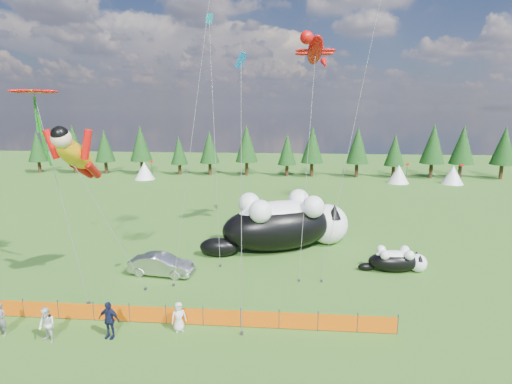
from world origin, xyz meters
TOP-DOWN VIEW (x-y plane):
  - ground at (0.00, 0.00)m, footprint 160.00×160.00m
  - safety_fence at (0.00, -3.00)m, footprint 22.06×0.06m
  - tree_line at (0.00, 45.00)m, footprint 90.00×4.00m
  - festival_tents at (11.00, 40.00)m, footprint 50.00×3.20m
  - cat_large at (5.14, 9.34)m, footprint 12.00×7.87m
  - cat_small at (13.03, 5.27)m, footprint 4.76×1.81m
  - car at (-3.27, 3.24)m, footprint 4.54×2.02m
  - spectator_a at (-8.93, -4.81)m, footprint 0.67×0.47m
  - spectator_b at (-6.27, -5.15)m, footprint 1.00×0.82m
  - spectator_c at (-3.42, -4.51)m, footprint 1.21×0.75m
  - spectator_e at (-0.13, -3.61)m, footprint 0.91×0.79m
  - superhero_kite at (-7.19, 0.52)m, footprint 5.83×4.60m
  - gecko_kite at (7.27, 11.93)m, footprint 3.52×12.42m
  - flower_kite at (-10.06, 1.62)m, footprint 5.48×4.56m
  - diamond_kite_a at (0.13, 4.93)m, footprint 2.60×4.22m
  - diamond_kite_c at (3.02, -2.26)m, footprint 0.54×2.11m
  - diamond_kite_d at (-1.24, 11.81)m, footprint 2.43×7.61m

SIDE VIEW (x-z plane):
  - ground at x=0.00m, z-range 0.00..0.00m
  - safety_fence at x=0.00m, z-range -0.05..1.05m
  - car at x=-3.27m, z-range 0.00..1.45m
  - spectator_e at x=-0.13m, z-range 0.00..1.57m
  - cat_small at x=13.03m, z-range -0.04..1.68m
  - spectator_a at x=-8.93m, z-range 0.00..1.76m
  - spectator_b at x=-6.27m, z-range 0.00..1.79m
  - spectator_c at x=-3.42m, z-range 0.00..1.93m
  - festival_tents at x=11.00m, z-range 0.00..2.80m
  - cat_large at x=5.14m, z-range -0.11..4.45m
  - tree_line at x=0.00m, z-range 0.00..8.00m
  - superhero_kite at x=-7.19m, z-range 3.13..14.03m
  - flower_kite at x=-10.06m, z-range 5.58..18.63m
  - diamond_kite_c at x=3.02m, z-range 5.76..20.01m
  - gecko_kite at x=7.27m, z-range 6.70..24.88m
  - diamond_kite_d at x=-1.24m, z-range 7.56..27.31m
  - diamond_kite_a at x=0.13m, z-range 7.77..27.95m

